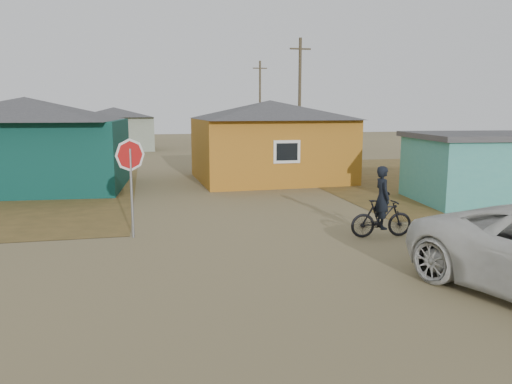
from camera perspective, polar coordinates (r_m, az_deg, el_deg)
The scene contains 12 objects.
ground at distance 11.04m, azimuth 6.68°, elevation -9.10°, with size 120.00×120.00×0.00m, color olive.
grass_ne at distance 29.00m, azimuth 24.74°, elevation 1.72°, with size 20.00×18.00×0.00m, color brown.
house_teal at distance 23.94m, azimuth -24.65°, elevation 5.19°, with size 8.93×7.08×4.00m.
house_yellow at distance 24.65m, azimuth 1.61°, elevation 6.03°, with size 7.72×6.76×3.90m.
shed_turquoise at distance 21.01m, azimuth 25.82°, elevation 2.57°, with size 6.71×4.93×2.60m.
house_pale_west at distance 43.97m, azimuth -15.87°, elevation 7.04°, with size 7.04×6.15×3.60m.
house_beige_east at distance 51.68m, azimuth 2.68°, elevation 7.71°, with size 6.95×6.05×3.60m.
house_pale_north at distance 56.88m, azimuth -23.31°, elevation 7.01°, with size 6.28×5.81×3.40m.
utility_pole_near at distance 33.40m, azimuth 5.01°, elevation 10.59°, with size 1.40×0.20×8.00m.
utility_pole_far at distance 49.11m, azimuth 0.46°, elevation 10.28°, with size 1.40×0.20×8.00m.
stop_sign at distance 13.85m, azimuth -14.15°, elevation 2.90°, with size 0.88×0.19×2.73m.
cyclist at distance 14.12m, azimuth 14.18°, elevation -2.17°, with size 1.77×0.65×1.97m.
Camera 1 is at (-3.48, -9.87, 3.52)m, focal length 35.00 mm.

